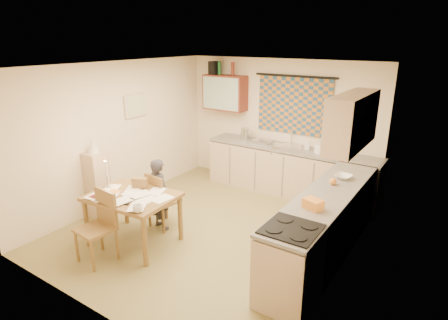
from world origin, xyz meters
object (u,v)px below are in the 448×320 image
Objects in this scene: counter_right at (324,226)px; person at (160,194)px; dining_table at (134,219)px; stove at (289,266)px; shelf_stand at (97,185)px; counter_back at (289,171)px; chair_far at (164,210)px.

person is at bearing -165.45° from counter_right.
person reaches higher than dining_table.
dining_table is 1.10× the size of person.
shelf_stand is at bearing 176.14° from stove.
stove is at bearing -90.00° from counter_right.
dining_table is 1.18m from shelf_stand.
dining_table is at bearing -110.86° from counter_back.
chair_far is at bearing -166.68° from counter_right.
chair_far is (-2.38, 0.56, -0.19)m from stove.
counter_back is at bearing 49.58° from shelf_stand.
stove is at bearing -65.76° from counter_back.
counter_right is 2.48m from person.
person is 1.17m from shelf_stand.
counter_back is 2.62m from person.
chair_far is at bearing 15.73° from shelf_stand.
counter_right is at bearing -158.16° from chair_far.
person is at bearing 82.13° from chair_far.
shelf_stand is (-1.16, -0.33, 0.28)m from chair_far.
chair_far is at bearing -91.88° from person.
person is at bearing -115.03° from counter_back.
dining_table is (-1.11, -2.92, -0.07)m from counter_back.
stove reaches higher than dining_table.
person is at bearing 85.11° from dining_table.
stove is 1.04× the size of chair_far.
stove is (1.29, -2.88, 0.02)m from counter_back.
counter_back is 2.97× the size of shelf_stand.
stove reaches higher than counter_right.
shelf_stand is (-2.25, -2.64, 0.10)m from counter_back.
counter_back is 3.12m from dining_table.
chair_far is at bearing 83.51° from dining_table.
chair_far is 0.30m from person.
dining_table is (-2.41, -1.17, -0.07)m from counter_right.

